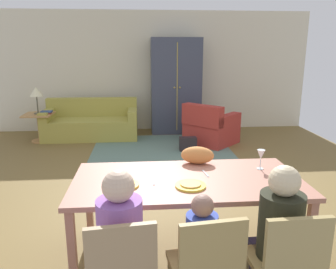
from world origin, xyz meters
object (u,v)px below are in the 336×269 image
(cat, at_px, (197,155))
(book_upper, at_px, (46,112))
(dining_table, at_px, (187,186))
(armoire, at_px, (176,86))
(person_man, at_px, (121,252))
(person_woman, at_px, (276,244))
(couch, at_px, (91,124))
(table_lamp, at_px, (36,93))
(dining_chair_woman, at_px, (287,263))
(plate_near_man, at_px, (124,185))
(book_lower, at_px, (45,113))
(plate_near_child, at_px, (191,186))
(armchair, at_px, (210,128))
(side_table, at_px, (39,124))
(wine_glass, at_px, (261,155))
(person_child, at_px, (200,259))
(dining_chair_child, at_px, (206,267))
(handbag, at_px, (188,144))

(cat, bearing_deg, book_upper, 135.14)
(dining_table, distance_m, armoire, 4.82)
(person_man, distance_m, cat, 1.30)
(person_woman, bearing_deg, couch, 111.36)
(person_man, bearing_deg, table_lamp, 111.69)
(dining_chair_woman, bearing_deg, plate_near_man, 146.30)
(couch, height_order, book_lower, couch)
(plate_near_man, relative_size, plate_near_child, 1.00)
(armchair, distance_m, side_table, 3.49)
(dining_table, xyz_separation_m, armchair, (0.99, 3.74, -0.38))
(wine_glass, relative_size, person_woman, 0.17)
(person_child, relative_size, dining_chair_woman, 1.06)
(book_lower, bearing_deg, wine_glass, -52.84)
(cat, height_order, armoire, armoire)
(plate_near_child, xyz_separation_m, book_lower, (-2.33, 4.37, -0.18))
(plate_near_child, distance_m, armchair, 4.07)
(dining_chair_child, xyz_separation_m, side_table, (-2.48, 5.02, -0.11))
(person_child, bearing_deg, couch, 105.88)
(plate_near_child, bearing_deg, table_lamp, 119.56)
(handbag, bearing_deg, plate_near_man, -106.63)
(couch, xyz_separation_m, book_lower, (-0.87, -0.25, 0.29))
(armchair, bearing_deg, plate_near_child, -104.12)
(plate_near_man, relative_size, dining_chair_child, 0.29)
(plate_near_child, bearing_deg, plate_near_man, 173.66)
(person_man, bearing_deg, dining_chair_woman, -9.15)
(armchair, distance_m, armoire, 1.41)
(book_lower, distance_m, handbag, 2.98)
(armchair, bearing_deg, dining_chair_woman, -95.53)
(person_woman, bearing_deg, armchair, 84.21)
(armoire, bearing_deg, dining_table, -94.76)
(plate_near_man, relative_size, armchair, 0.21)
(dining_chair_child, xyz_separation_m, book_lower, (-2.34, 5.03, 0.10))
(table_lamp, bearing_deg, plate_near_man, -65.80)
(plate_near_child, bearing_deg, handbag, 82.19)
(armoire, bearing_deg, handbag, -87.17)
(plate_near_man, distance_m, person_child, 0.84)
(dining_chair_woman, height_order, person_woman, person_woman)
(side_table, distance_m, book_lower, 0.26)
(person_child, bearing_deg, dining_chair_child, -85.59)
(person_man, height_order, armchair, person_man)
(dining_chair_child, xyz_separation_m, couch, (-1.47, 5.28, -0.19))
(couch, distance_m, book_upper, 0.94)
(couch, xyz_separation_m, side_table, (-1.01, -0.26, 0.08))
(dining_table, distance_m, handbag, 3.36)
(plate_near_child, xyz_separation_m, handbag, (0.47, 3.46, -0.64))
(table_lamp, bearing_deg, dining_chair_woman, -59.02)
(handbag, bearing_deg, armoire, 92.83)
(plate_near_child, distance_m, person_woman, 0.77)
(person_man, relative_size, dining_chair_woman, 1.28)
(book_upper, bearing_deg, dining_chair_child, -65.24)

